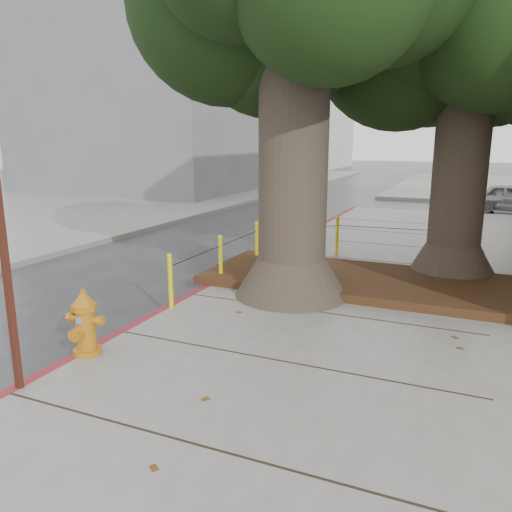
% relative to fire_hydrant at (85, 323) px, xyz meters
% --- Properties ---
extents(ground, '(140.00, 140.00, 0.00)m').
position_rel_fire_hydrant_xyz_m(ground, '(1.90, 0.81, -0.58)').
color(ground, '#28282B').
rests_on(ground, ground).
extents(sidewalk_opposite, '(14.00, 60.00, 0.15)m').
position_rel_fire_hydrant_xyz_m(sidewalk_opposite, '(-12.10, 10.81, -0.50)').
color(sidewalk_opposite, slate).
rests_on(sidewalk_opposite, ground).
extents(curb_red, '(0.14, 26.00, 0.16)m').
position_rel_fire_hydrant_xyz_m(curb_red, '(-0.10, 3.31, -0.50)').
color(curb_red, maroon).
rests_on(curb_red, ground).
extents(planter_bed, '(6.40, 2.60, 0.16)m').
position_rel_fire_hydrant_xyz_m(planter_bed, '(2.80, 4.71, -0.35)').
color(planter_bed, black).
rests_on(planter_bed, sidewalk_main).
extents(building_far_grey, '(12.00, 16.00, 12.00)m').
position_rel_fire_hydrant_xyz_m(building_far_grey, '(-13.10, 22.81, 5.42)').
color(building_far_grey, slate).
rests_on(building_far_grey, ground).
extents(building_far_white, '(12.00, 18.00, 15.00)m').
position_rel_fire_hydrant_xyz_m(building_far_white, '(-15.10, 45.81, 6.92)').
color(building_far_white, silver).
rests_on(building_far_white, ground).
extents(tree_far, '(4.50, 3.80, 7.17)m').
position_rel_fire_hydrant_xyz_m(tree_far, '(4.54, 6.14, 4.44)').
color(tree_far, '#4C3F33').
rests_on(tree_far, sidewalk_main).
extents(bollard_ring, '(3.79, 5.39, 0.95)m').
position_rel_fire_hydrant_xyz_m(bollard_ring, '(1.03, 5.19, 0.08)').
color(bollard_ring, yellow).
rests_on(bollard_ring, sidewalk_main).
extents(fire_hydrant, '(0.47, 0.42, 0.88)m').
position_rel_fire_hydrant_xyz_m(fire_hydrant, '(0.00, 0.00, 0.00)').
color(fire_hydrant, orange).
rests_on(fire_hydrant, sidewalk_main).
extents(signpost, '(0.28, 0.08, 2.87)m').
position_rel_fire_hydrant_xyz_m(signpost, '(-0.05, -1.04, 1.19)').
color(signpost, '#471911').
rests_on(signpost, sidewalk_main).
extents(car_dark, '(2.22, 4.62, 1.30)m').
position_rel_fire_hydrant_xyz_m(car_dark, '(-9.80, 19.30, 0.07)').
color(car_dark, black).
rests_on(car_dark, ground).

